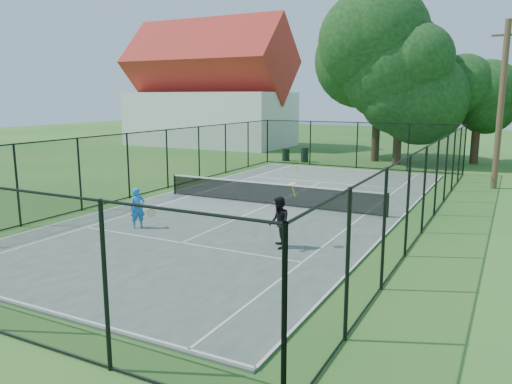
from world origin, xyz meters
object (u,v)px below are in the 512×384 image
at_px(trash_bin_left, 286,155).
at_px(player_black, 279,223).
at_px(tennis_net, 270,193).
at_px(utility_pole, 501,105).
at_px(trash_bin_right, 305,155).
at_px(player_blue, 138,208).

relative_size(trash_bin_left, player_black, 0.36).
height_order(tennis_net, utility_pole, utility_pole).
distance_m(trash_bin_left, player_black, 21.50).
bearing_deg(trash_bin_right, trash_bin_left, -179.78).
relative_size(utility_pole, player_blue, 5.83).
relative_size(tennis_net, trash_bin_right, 9.82).
height_order(tennis_net, trash_bin_right, trash_bin_right).
distance_m(tennis_net, player_black, 6.19).
height_order(tennis_net, trash_bin_left, tennis_net).
xyz_separation_m(trash_bin_right, player_blue, (1.70, -19.85, 0.25)).
height_order(trash_bin_right, player_black, player_black).
height_order(trash_bin_left, player_blue, player_blue).
relative_size(trash_bin_left, trash_bin_right, 0.86).
xyz_separation_m(utility_pole, player_blue, (-10.78, -14.58, -3.43)).
bearing_deg(trash_bin_left, utility_pole, -20.70).
bearing_deg(utility_pole, tennis_net, -132.79).
bearing_deg(player_black, tennis_net, 118.36).
xyz_separation_m(trash_bin_left, trash_bin_right, (1.47, 0.01, 0.07)).
height_order(utility_pole, player_blue, utility_pole).
distance_m(player_blue, player_black, 5.39).
relative_size(trash_bin_left, player_blue, 0.62).
xyz_separation_m(player_blue, player_black, (5.39, 0.13, 0.09)).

